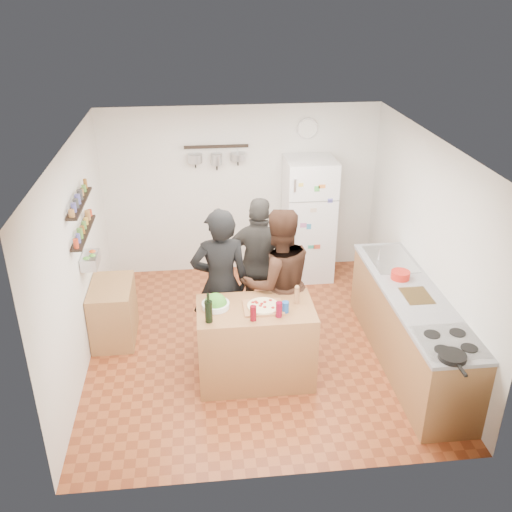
{
  "coord_description": "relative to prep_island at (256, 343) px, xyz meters",
  "views": [
    {
      "loc": [
        -0.65,
        -5.82,
        4.04
      ],
      "look_at": [
        0.0,
        0.1,
        1.15
      ],
      "focal_mm": 40.0,
      "sensor_mm": 36.0,
      "label": 1
    }
  ],
  "objects": [
    {
      "name": "stove_top",
      "position": [
        1.79,
        -0.84,
        0.46
      ],
      "size": [
        0.6,
        0.62,
        0.02
      ],
      "primitive_type": "cube",
      "color": "white",
      "rests_on": "counter_run"
    },
    {
      "name": "side_table",
      "position": [
        -1.65,
        0.99,
        -0.09
      ],
      "size": [
        0.5,
        0.8,
        0.73
      ],
      "primitive_type": "cube",
      "color": "#AA7247",
      "rests_on": "floor"
    },
    {
      "name": "red_bowl",
      "position": [
        1.74,
        0.45,
        0.51
      ],
      "size": [
        0.22,
        0.22,
        0.09
      ],
      "primitive_type": "cylinder",
      "color": "red",
      "rests_on": "counter_run"
    },
    {
      "name": "pizza",
      "position": [
        0.08,
        -0.02,
        0.48
      ],
      "size": [
        0.34,
        0.34,
        0.02
      ],
      "primitive_type": "cylinder",
      "color": "beige",
      "rests_on": "pizza_board"
    },
    {
      "name": "counter_run",
      "position": [
        1.79,
        0.11,
        -0.01
      ],
      "size": [
        0.63,
        2.63,
        0.9
      ],
      "primitive_type": "cube",
      "color": "#9E7042",
      "rests_on": "floor"
    },
    {
      "name": "skillet",
      "position": [
        1.69,
        -1.11,
        0.49
      ],
      "size": [
        0.26,
        0.26,
        0.05
      ],
      "primitive_type": "cylinder",
      "color": "black",
      "rests_on": "stove_top"
    },
    {
      "name": "pot_rack",
      "position": [
        -0.26,
        2.66,
        1.49
      ],
      "size": [
        0.9,
        0.04,
        0.04
      ],
      "primitive_type": "cube",
      "color": "black",
      "rests_on": "back_wall"
    },
    {
      "name": "person_left",
      "position": [
        -0.34,
        0.54,
        0.47
      ],
      "size": [
        0.7,
        0.48,
        1.84
      ],
      "primitive_type": "imported",
      "rotation": [
        0.0,
        0.0,
        3.2
      ],
      "color": "black",
      "rests_on": "floor"
    },
    {
      "name": "wine_glass_far",
      "position": [
        0.22,
        -0.2,
        0.54
      ],
      "size": [
        0.07,
        0.07,
        0.17
      ],
      "primitive_type": "cylinder",
      "color": "maroon",
      "rests_on": "prep_island"
    },
    {
      "name": "salad_bowl",
      "position": [
        -0.42,
        0.05,
        0.48
      ],
      "size": [
        0.29,
        0.29,
        0.06
      ],
      "primitive_type": "cylinder",
      "color": "silver",
      "rests_on": "prep_island"
    },
    {
      "name": "wine_glass_near",
      "position": [
        -0.05,
        -0.24,
        0.54
      ],
      "size": [
        0.07,
        0.07,
        0.16
      ],
      "primitive_type": "cylinder",
      "color": "#580710",
      "rests_on": "prep_island"
    },
    {
      "name": "salt_canister",
      "position": [
        0.3,
        -0.12,
        0.52
      ],
      "size": [
        0.07,
        0.07,
        0.12
      ],
      "primitive_type": "cylinder",
      "color": "navy",
      "rests_on": "prep_island"
    },
    {
      "name": "pizza_board",
      "position": [
        0.08,
        -0.02,
        0.47
      ],
      "size": [
        0.42,
        0.34,
        0.02
      ],
      "primitive_type": "cube",
      "color": "#975F37",
      "rests_on": "prep_island"
    },
    {
      "name": "produce_basket",
      "position": [
        -1.81,
        0.86,
        0.69
      ],
      "size": [
        0.18,
        0.35,
        0.14
      ],
      "primitive_type": "cube",
      "color": "silver",
      "rests_on": "left_wall"
    },
    {
      "name": "person_center",
      "position": [
        0.32,
        0.53,
        0.45
      ],
      "size": [
        1.0,
        0.85,
        1.81
      ],
      "primitive_type": "imported",
      "rotation": [
        0.0,
        0.0,
        3.34
      ],
      "color": "black",
      "rests_on": "floor"
    },
    {
      "name": "wall_clock",
      "position": [
        1.04,
        2.74,
        1.69
      ],
      "size": [
        0.3,
        0.03,
        0.3
      ],
      "primitive_type": "cylinder",
      "rotation": [
        1.57,
        0.0,
        0.0
      ],
      "color": "silver",
      "rests_on": "back_wall"
    },
    {
      "name": "prep_island",
      "position": [
        0.0,
        0.0,
        0.0
      ],
      "size": [
        1.25,
        0.72,
        0.91
      ],
      "primitive_type": "cube",
      "color": "#955A36",
      "rests_on": "floor"
    },
    {
      "name": "person_back",
      "position": [
        0.17,
        1.03,
        0.42
      ],
      "size": [
        1.11,
        0.74,
        1.75
      ],
      "primitive_type": "imported",
      "rotation": [
        0.0,
        0.0,
        2.81
      ],
      "color": "#282624",
      "rests_on": "floor"
    },
    {
      "name": "room_shell",
      "position": [
        0.09,
        1.05,
        0.79
      ],
      "size": [
        4.2,
        4.2,
        4.2
      ],
      "color": "brown",
      "rests_on": "ground"
    },
    {
      "name": "pepper_mill",
      "position": [
        0.45,
        0.05,
        0.54
      ],
      "size": [
        0.05,
        0.05,
        0.17
      ],
      "primitive_type": "cylinder",
      "color": "#91613C",
      "rests_on": "prep_island"
    },
    {
      "name": "cutting_board",
      "position": [
        1.79,
        0.05,
        0.46
      ],
      "size": [
        0.3,
        0.4,
        0.02
      ],
      "primitive_type": "cube",
      "color": "brown",
      "rests_on": "counter_run"
    },
    {
      "name": "spice_shelf_upper",
      "position": [
        -1.84,
        0.86,
        1.4
      ],
      "size": [
        0.12,
        1.0,
        0.02
      ],
      "primitive_type": "cube",
      "color": "black",
      "rests_on": "left_wall"
    },
    {
      "name": "spice_shelf_lower",
      "position": [
        -1.84,
        0.86,
        1.04
      ],
      "size": [
        0.12,
        1.0,
        0.02
      ],
      "primitive_type": "cube",
      "color": "black",
      "rests_on": "left_wall"
    },
    {
      "name": "fridge",
      "position": [
        1.04,
        2.41,
        0.45
      ],
      "size": [
        0.7,
        0.68,
        1.8
      ],
      "primitive_type": "cube",
      "color": "white",
      "rests_on": "floor"
    },
    {
      "name": "wine_bottle",
      "position": [
        -0.5,
        -0.22,
        0.57
      ],
      "size": [
        0.08,
        0.08,
        0.24
      ],
      "primitive_type": "cylinder",
      "color": "black",
      "rests_on": "prep_island"
    },
    {
      "name": "sink",
      "position": [
        1.79,
        0.96,
        0.46
      ],
      "size": [
        0.5,
        0.8,
        0.03
      ],
      "primitive_type": "cube",
      "color": "silver",
      "rests_on": "counter_run"
    }
  ]
}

